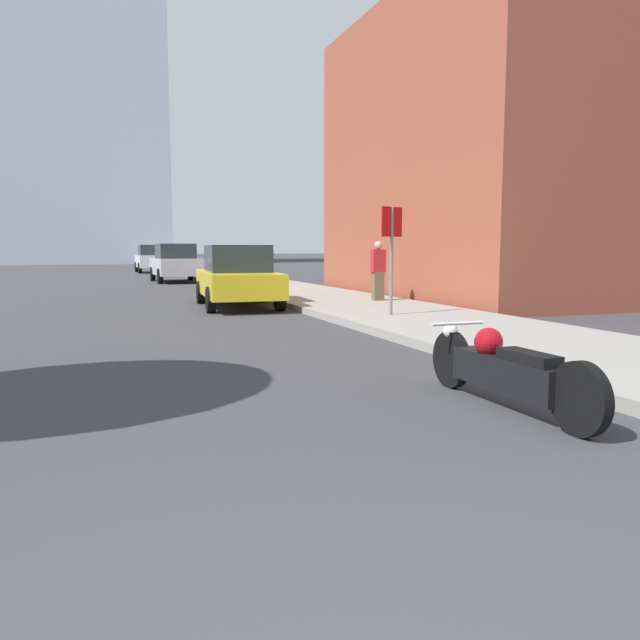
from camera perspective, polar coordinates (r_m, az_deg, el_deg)
sidewalk at (r=41.54m, az=-11.16°, el=4.42°), size 3.43×240.00×0.15m
brick_storefront at (r=20.93m, az=16.89°, el=14.10°), size 8.30×10.93×8.72m
motorcycle at (r=6.14m, az=16.49°, el=-4.36°), size 0.62×2.51×0.73m
parked_car_yellow at (r=16.22m, az=-7.56°, el=3.97°), size 2.08×4.37×1.59m
parked_car_silver at (r=29.23m, az=-13.06°, el=5.10°), size 2.07×4.31×1.73m
parked_car_white at (r=41.45m, az=-15.07°, el=5.43°), size 2.07×3.90×1.76m
stop_sign at (r=12.85m, az=6.56°, el=7.14°), size 0.57×0.26×2.19m
pedestrian at (r=16.43m, az=5.33°, el=4.52°), size 0.36×0.22×1.55m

